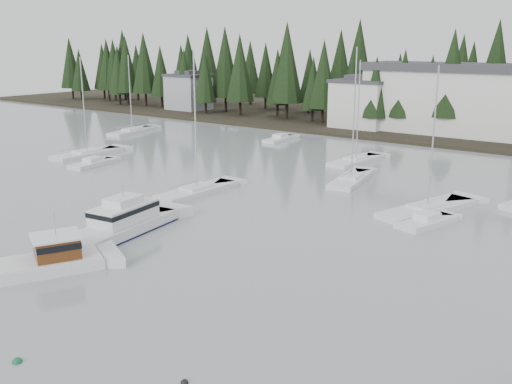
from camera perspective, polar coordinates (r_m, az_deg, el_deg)
far_shore_land at (r=110.34m, az=23.09°, el=6.00°), size 240.00×54.00×1.00m
conifer_treeline at (r=99.80m, az=21.50°, el=5.35°), size 200.00×22.00×20.00m
house_west at (r=99.12m, az=10.49°, el=8.78°), size 9.54×7.42×8.75m
house_far_west at (r=125.11m, az=-6.77°, el=10.00°), size 8.48×7.42×8.25m
harbor_inn at (r=96.46m, az=19.52°, el=8.70°), size 29.50×11.50×10.90m
lobster_boat_brown at (r=40.09m, az=-21.15°, el=-6.77°), size 6.93×9.54×4.52m
cabin_cruiser_center at (r=45.83m, az=-13.29°, el=-3.27°), size 4.64×10.83×4.51m
sailboat_2 at (r=62.30m, az=9.50°, el=1.13°), size 4.30×9.59×14.65m
sailboat_3 at (r=72.27m, az=9.96°, el=2.97°), size 3.53×9.44×13.06m
sailboat_4 at (r=52.82m, az=16.76°, el=-1.81°), size 5.76×11.23×13.25m
sailboat_5 at (r=79.02m, az=-16.51°, el=3.58°), size 3.20×9.98×13.29m
sailboat_7 at (r=57.03m, az=-5.90°, el=-0.02°), size 2.94×9.51×14.27m
sailboat_10 at (r=97.50m, az=-12.27°, el=5.88°), size 4.72×10.48×13.11m
runabout_0 at (r=72.22m, az=-15.99°, el=2.66°), size 3.09×6.57×1.42m
runabout_1 at (r=48.94m, az=16.69°, el=-3.02°), size 3.69×6.07×1.42m
runabout_3 at (r=87.44m, az=2.44°, el=5.25°), size 2.44×6.97×1.42m
mooring_buoy_green at (r=30.07m, az=-22.76°, el=-15.43°), size 0.48×0.48×0.48m
mooring_buoy_dark at (r=26.66m, az=-7.16°, el=-18.43°), size 0.36×0.36×0.36m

